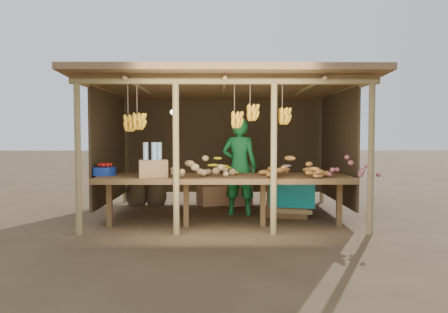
{
  "coord_description": "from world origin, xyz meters",
  "views": [
    {
      "loc": [
        -0.07,
        -7.73,
        1.46
      ],
      "look_at": [
        0.0,
        0.0,
        1.05
      ],
      "focal_mm": 35.0,
      "sensor_mm": 36.0,
      "label": 1
    }
  ],
  "objects": [
    {
      "name": "sweet_potato_heap",
      "position": [
        1.07,
        -1.14,
        0.98
      ],
      "size": [
        0.95,
        0.58,
        0.36
      ],
      "primitive_type": null,
      "rotation": [
        0.0,
        0.0,
        -0.02
      ],
      "color": "#B7742F",
      "rests_on": "counter"
    },
    {
      "name": "stall_structure",
      "position": [
        -0.04,
        -0.04,
        1.92
      ],
      "size": [
        4.7,
        3.5,
        2.43
      ],
      "color": "#A08752",
      "rests_on": "ground"
    },
    {
      "name": "counter",
      "position": [
        0.0,
        -0.95,
        0.74
      ],
      "size": [
        3.9,
        1.05,
        0.8
      ],
      "color": "brown",
      "rests_on": "ground"
    },
    {
      "name": "tomato_basin",
      "position": [
        -1.9,
        -0.86,
        0.88
      ],
      "size": [
        0.38,
        0.38,
        0.2
      ],
      "rotation": [
        0.0,
        0.0,
        -0.05
      ],
      "color": "navy",
      "rests_on": "counter"
    },
    {
      "name": "carton_stack",
      "position": [
        0.11,
        0.98,
        0.35
      ],
      "size": [
        1.14,
        0.56,
        0.78
      ],
      "color": "#A17248",
      "rests_on": "ground"
    },
    {
      "name": "onion_heap",
      "position": [
        1.9,
        -1.23,
        0.98
      ],
      "size": [
        0.77,
        0.46,
        0.35
      ],
      "primitive_type": null,
      "rotation": [
        0.0,
        0.0,
        -0.01
      ],
      "color": "#C25E6B",
      "rests_on": "counter"
    },
    {
      "name": "ground",
      "position": [
        0.0,
        0.0,
        0.0
      ],
      "size": [
        60.0,
        60.0,
        0.0
      ],
      "primitive_type": "plane",
      "color": "brown",
      "rests_on": "ground"
    },
    {
      "name": "vendor",
      "position": [
        0.28,
        0.08,
        0.87
      ],
      "size": [
        0.71,
        0.55,
        1.74
      ],
      "primitive_type": "imported",
      "rotation": [
        0.0,
        0.0,
        2.91
      ],
      "color": "#1B7C34",
      "rests_on": "ground"
    },
    {
      "name": "tarp_crate",
      "position": [
        1.15,
        -0.08,
        0.38
      ],
      "size": [
        0.92,
        0.85,
        0.92
      ],
      "color": "brown",
      "rests_on": "ground"
    },
    {
      "name": "bottle_box",
      "position": [
        -1.07,
        -1.2,
        1.0
      ],
      "size": [
        0.48,
        0.41,
        0.53
      ],
      "color": "#A17248",
      "rests_on": "counter"
    },
    {
      "name": "potato_heap",
      "position": [
        -0.37,
        -1.18,
        0.98
      ],
      "size": [
        1.09,
        0.75,
        0.37
      ],
      "primitive_type": null,
      "rotation": [
        0.0,
        0.0,
        0.15
      ],
      "color": "#91734B",
      "rests_on": "counter"
    },
    {
      "name": "burlap_sacks",
      "position": [
        -1.57,
        1.07,
        0.25
      ],
      "size": [
        0.82,
        0.43,
        0.58
      ],
      "color": "#473721",
      "rests_on": "ground"
    },
    {
      "name": "banana_pile",
      "position": [
        -0.07,
        -0.75,
        0.97
      ],
      "size": [
        0.56,
        0.38,
        0.34
      ],
      "primitive_type": null,
      "rotation": [
        0.0,
        0.0,
        0.14
      ],
      "color": "#FFF628",
      "rests_on": "counter"
    }
  ]
}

